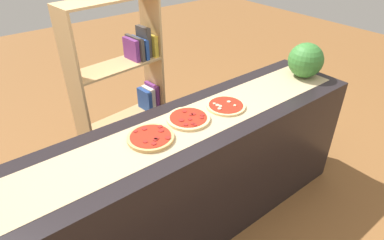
{
  "coord_description": "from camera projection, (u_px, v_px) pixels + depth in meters",
  "views": [
    {
      "loc": [
        -1.1,
        -1.4,
        2.11
      ],
      "look_at": [
        0.0,
        0.0,
        0.97
      ],
      "focal_mm": 30.68,
      "sensor_mm": 36.0,
      "label": 1
    }
  ],
  "objects": [
    {
      "name": "counter",
      "position": [
        192.0,
        178.0,
        2.38
      ],
      "size": [
        2.69,
        0.63,
        0.95
      ],
      "primitive_type": "cube",
      "color": "black",
      "rests_on": "ground_plane"
    },
    {
      "name": "pizza_pepperoni_0",
      "position": [
        151.0,
        137.0,
        1.96
      ],
      "size": [
        0.28,
        0.28,
        0.03
      ],
      "color": "tan",
      "rests_on": "parchment_paper"
    },
    {
      "name": "bookshelf",
      "position": [
        130.0,
        99.0,
        2.9
      ],
      "size": [
        0.8,
        0.35,
        1.58
      ],
      "color": "tan",
      "rests_on": "ground_plane"
    },
    {
      "name": "ground_plane",
      "position": [
        192.0,
        222.0,
        2.64
      ],
      "size": [
        12.0,
        12.0,
        0.0
      ],
      "primitive_type": "plane",
      "color": "brown"
    },
    {
      "name": "watermelon",
      "position": [
        306.0,
        60.0,
        2.65
      ],
      "size": [
        0.28,
        0.28,
        0.28
      ],
      "primitive_type": "sphere",
      "color": "#387A33",
      "rests_on": "counter"
    },
    {
      "name": "pizza_pepperoni_1",
      "position": [
        188.0,
        118.0,
        2.15
      ],
      "size": [
        0.29,
        0.29,
        0.03
      ],
      "color": "#E5C17F",
      "rests_on": "parchment_paper"
    },
    {
      "name": "parchment_paper",
      "position": [
        192.0,
        122.0,
        2.13
      ],
      "size": [
        2.55,
        0.39,
        0.0
      ],
      "primitive_type": "cube",
      "color": "tan",
      "rests_on": "counter"
    },
    {
      "name": "pizza_mushroom_2",
      "position": [
        226.0,
        106.0,
        2.29
      ],
      "size": [
        0.27,
        0.27,
        0.02
      ],
      "color": "#E5C17F",
      "rests_on": "parchment_paper"
    }
  ]
}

